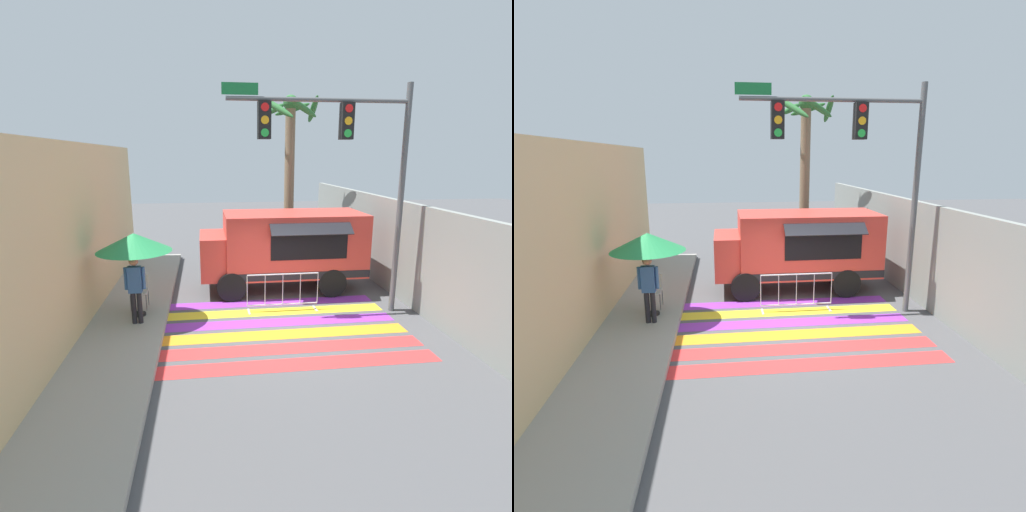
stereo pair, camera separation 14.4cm
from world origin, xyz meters
The scene contains 12 objects.
ground_plane centered at (0.00, 0.00, 0.00)m, with size 60.00×60.00×0.00m, color #4C4C4F.
sidewalk_left centered at (-5.22, 0.00, 0.08)m, with size 4.40×16.00×0.16m.
building_left_facade centered at (-5.11, 0.00, 2.37)m, with size 0.25×16.00×4.74m.
concrete_wall_right centered at (4.19, 3.00, 1.53)m, with size 0.20×16.00×3.06m.
crosswalk_painted centered at (0.00, -0.04, 0.00)m, with size 6.40×4.36×0.01m.
food_truck centered at (0.58, 3.17, 1.50)m, with size 5.36×2.64×2.60m.
traffic_signal_pole centered at (1.85, 0.77, 4.47)m, with size 4.93×0.29×6.23m.
patio_umbrella centered at (-3.77, 0.95, 2.20)m, with size 1.96×1.96×2.29m.
folding_chair centered at (-3.82, 1.58, 0.73)m, with size 0.45×0.45×0.94m.
vendor_person centered at (-3.72, 0.41, 1.19)m, with size 0.53×0.24×1.79m.
barricade_front centered at (0.27, 1.16, 0.57)m, with size 2.09×0.44×1.14m.
palm_tree centered at (1.60, 6.71, 4.40)m, with size 2.39×2.36×6.74m.
Camera 1 is at (-1.91, -9.59, 4.38)m, focal length 28.00 mm.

